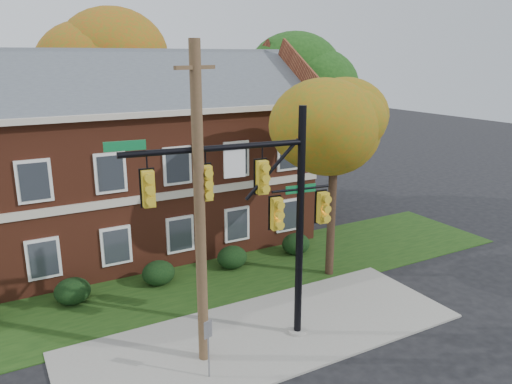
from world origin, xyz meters
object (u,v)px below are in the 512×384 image
tree_right_rear (302,79)px  utility_pole (200,211)px  hedge_right (232,257)px  sign_post (208,340)px  tree_far_rear (104,66)px  traffic_signal (260,204)px  hedge_center (158,273)px  apartment_building (119,150)px  hedge_far_right (296,244)px  hedge_left (72,291)px  tree_near_right (341,125)px

tree_right_rear → utility_pole: 17.21m
hedge_right → tree_right_rear: size_ratio=0.13×
sign_post → tree_far_rear: bearing=68.2°
traffic_signal → hedge_center: bearing=110.0°
hedge_right → apartment_building: bearing=123.7°
hedge_center → hedge_far_right: size_ratio=1.00×
hedge_center → hedge_far_right: (7.00, 0.00, 0.00)m
apartment_building → sign_post: bearing=-93.6°
traffic_signal → utility_pole: size_ratio=0.80×
apartment_building → traffic_signal: 11.42m
apartment_building → hedge_left: 7.73m
apartment_building → hedge_right: size_ratio=13.43×
hedge_center → traffic_signal: bearing=-75.8°
tree_right_rear → tree_far_rear: tree_far_rear is taller
hedge_center → utility_pole: size_ratio=0.14×
hedge_center → traffic_signal: (1.53, -6.06, 4.42)m
apartment_building → tree_near_right: (7.22, -8.09, 1.68)m
hedge_center → hedge_far_right: bearing=0.0°
tree_right_rear → utility_pole: size_ratio=1.07×
tree_near_right → sign_post: 10.47m
hedge_left → tree_near_right: size_ratio=0.16×
tree_far_rear → tree_right_rear: bearing=-35.0°
hedge_center → hedge_right: same height
hedge_right → tree_near_right: size_ratio=0.16×
hedge_center → tree_far_rear: tree_far_rear is taller
tree_near_right → tree_right_rear: size_ratio=0.81×
tree_far_rear → sign_post: size_ratio=5.90×
sign_post → apartment_building: bearing=70.6°
tree_right_rear → sign_post: 19.08m
tree_near_right → utility_pole: bearing=-157.7°
hedge_far_right → tree_near_right: 6.77m
tree_near_right → hedge_far_right: bearing=94.5°
hedge_right → sign_post: 8.23m
apartment_building → tree_far_rear: tree_far_rear is taller
hedge_far_right → tree_right_rear: 10.66m
traffic_signal → utility_pole: (-2.03, 0.05, 0.08)m
hedge_far_right → sign_post: 10.48m
utility_pole → hedge_right: bearing=32.1°
tree_right_rear → traffic_signal: bearing=-128.8°
tree_right_rear → tree_far_rear: size_ratio=0.92×
tree_far_rear → utility_pole: bearing=-95.5°
tree_far_rear → hedge_far_right: bearing=-66.6°
hedge_left → traffic_signal: 9.03m
hedge_left → hedge_right: 7.00m
utility_pole → hedge_center: bearing=61.0°
utility_pole → apartment_building: bearing=63.2°
hedge_right → hedge_far_right: 3.50m
hedge_left → sign_post: sign_post is taller
hedge_far_right → traffic_signal: (-5.47, -6.06, 4.42)m
hedge_right → hedge_far_right: same height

